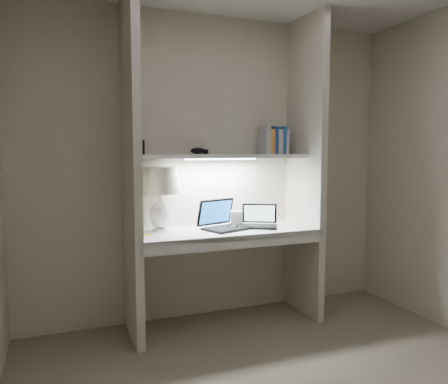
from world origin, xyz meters
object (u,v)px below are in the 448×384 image
laptop_main (223,222)px  book_row (274,141)px  speaker (236,219)px  table_lamp (160,188)px  laptop_netbook (259,222)px

laptop_main → book_row: book_row is taller
speaker → laptop_main: bearing=-136.1°
table_lamp → speaker: table_lamp is taller
table_lamp → book_row: (1.01, 0.04, 0.37)m
speaker → book_row: 0.75m
table_lamp → laptop_main: bearing=-10.2°
book_row → laptop_netbook: bearing=-143.6°
laptop_netbook → book_row: size_ratio=1.58×
table_lamp → speaker: 0.69m
laptop_main → book_row: size_ratio=1.82×
table_lamp → book_row: 1.07m
laptop_main → speaker: (0.15, 0.07, 0.01)m
laptop_netbook → book_row: 0.71m
laptop_netbook → book_row: bearing=64.3°
table_lamp → book_row: bearing=2.5°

